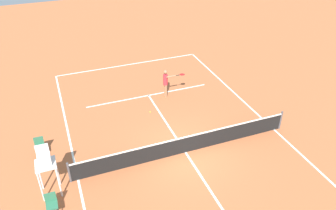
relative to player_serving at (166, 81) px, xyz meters
name	(u,v)px	position (x,y,z in m)	size (l,w,h in m)	color
ground_plane	(185,152)	(1.00, 5.26, -1.08)	(60.00, 60.00, 0.00)	#B76038
court_lines	(185,152)	(1.00, 5.26, -1.07)	(10.36, 20.97, 0.01)	white
tennis_net	(186,144)	(1.00, 5.26, -0.58)	(10.96, 0.10, 1.07)	#4C4C51
player_serving	(166,81)	(0.00, 0.00, 0.00)	(1.30, 0.56, 1.80)	#9E704C
tennis_ball	(150,112)	(1.51, 1.36, -1.04)	(0.07, 0.07, 0.07)	#CCE033
umpire_chair	(45,163)	(7.22, 5.60, 0.53)	(0.80, 0.80, 2.41)	silver
courtside_chair_near	(51,203)	(7.27, 6.72, -0.54)	(0.44, 0.46, 0.95)	#262626
courtside_chair_mid	(40,146)	(7.50, 2.94, -0.54)	(0.44, 0.46, 0.95)	#262626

